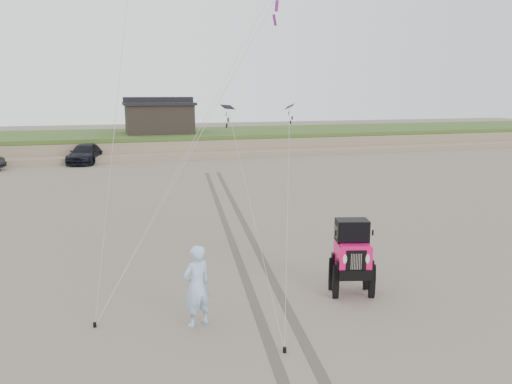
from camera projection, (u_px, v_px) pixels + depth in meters
ground at (242, 323)px, 12.13m from camera, size 160.00×160.00×0.00m
dune_ridge at (138, 143)px, 47.16m from camera, size 160.00×14.25×1.73m
cabin at (159, 117)px, 46.79m from camera, size 6.40×5.40×3.35m
truck_c at (85, 154)px, 39.38m from camera, size 3.04×5.33×1.45m
jeep at (352, 265)px, 13.69m from camera, size 3.01×4.84×1.68m
man at (197, 286)px, 11.82m from camera, size 0.86×0.72×2.00m
stake_main at (95, 325)px, 11.89m from camera, size 0.08×0.08×0.12m
stake_aux at (285, 350)px, 10.73m from camera, size 0.08×0.08×0.12m
tire_tracks at (238, 231)px, 20.20m from camera, size 5.22×29.74×0.01m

